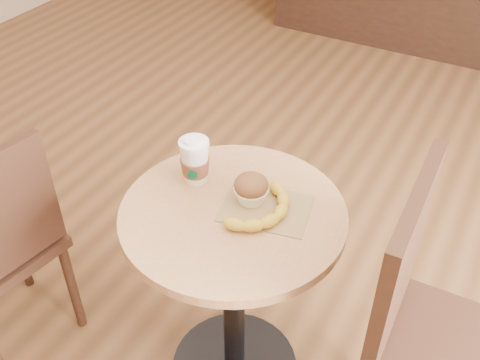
{
  "coord_description": "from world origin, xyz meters",
  "views": [
    {
      "loc": [
        0.67,
        -0.88,
        1.78
      ],
      "look_at": [
        0.09,
        0.16,
        0.83
      ],
      "focal_mm": 42.0,
      "sensor_mm": 36.0,
      "label": 1
    }
  ],
  "objects_px": {
    "muffin": "(251,189)",
    "banana": "(265,209)",
    "coffee_cup": "(195,162)",
    "chair_right": "(436,345)",
    "cafe_table": "(234,271)"
  },
  "relations": [
    {
      "from": "chair_right",
      "to": "coffee_cup",
      "type": "relative_size",
      "value": 7.02
    },
    {
      "from": "chair_right",
      "to": "coffee_cup",
      "type": "xyz_separation_m",
      "value": [
        -0.76,
        0.08,
        0.25
      ]
    },
    {
      "from": "muffin",
      "to": "banana",
      "type": "bearing_deg",
      "value": -27.61
    },
    {
      "from": "coffee_cup",
      "to": "banana",
      "type": "distance_m",
      "value": 0.25
    },
    {
      "from": "cafe_table",
      "to": "coffee_cup",
      "type": "relative_size",
      "value": 5.16
    },
    {
      "from": "cafe_table",
      "to": "muffin",
      "type": "distance_m",
      "value": 0.3
    },
    {
      "from": "cafe_table",
      "to": "banana",
      "type": "height_order",
      "value": "banana"
    },
    {
      "from": "banana",
      "to": "chair_right",
      "type": "bearing_deg",
      "value": 11.52
    },
    {
      "from": "coffee_cup",
      "to": "muffin",
      "type": "bearing_deg",
      "value": -24.9
    },
    {
      "from": "coffee_cup",
      "to": "muffin",
      "type": "relative_size",
      "value": 1.48
    },
    {
      "from": "cafe_table",
      "to": "muffin",
      "type": "relative_size",
      "value": 7.63
    },
    {
      "from": "cafe_table",
      "to": "banana",
      "type": "bearing_deg",
      "value": 18.18
    },
    {
      "from": "cafe_table",
      "to": "banana",
      "type": "relative_size",
      "value": 3.0
    },
    {
      "from": "chair_right",
      "to": "muffin",
      "type": "relative_size",
      "value": 10.39
    },
    {
      "from": "cafe_table",
      "to": "muffin",
      "type": "height_order",
      "value": "muffin"
    }
  ]
}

